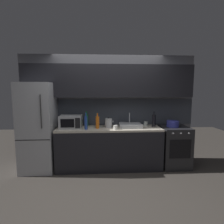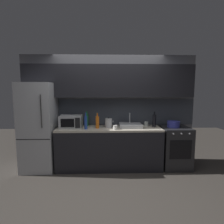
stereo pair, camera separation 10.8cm
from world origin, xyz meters
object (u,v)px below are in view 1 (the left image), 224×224
mug_clear (146,124)px  cooking_pot (173,124)px  oven_range (174,147)px  microwave (71,122)px  kettle (109,123)px  wine_bottle_green (86,120)px  refrigerator (38,127)px  wine_bottle_dark (154,120)px  wine_bottle_blue (86,123)px  wine_bottle_orange (97,122)px  mug_white (116,127)px  wine_bottle_teal (97,121)px

mug_clear → cooking_pot: size_ratio=0.36×
oven_range → microwave: 2.35m
kettle → cooking_pot: (1.41, -0.04, -0.03)m
oven_range → kettle: (-1.47, 0.04, 0.55)m
kettle → wine_bottle_green: wine_bottle_green is taller
refrigerator → kettle: size_ratio=8.42×
wine_bottle_dark → cooking_pot: wine_bottle_dark is taller
oven_range → cooking_pot: size_ratio=3.35×
oven_range → wine_bottle_blue: (-1.94, -0.14, 0.59)m
refrigerator → wine_bottle_orange: (1.25, -0.06, 0.10)m
wine_bottle_blue → mug_white: 0.62m
wine_bottle_dark → cooking_pot: (0.41, -0.06, -0.07)m
kettle → mug_white: 0.27m
wine_bottle_green → mug_white: size_ratio=3.85×
cooking_pot → mug_white: bearing=-171.6°
microwave → wine_bottle_dark: (1.81, 0.04, 0.01)m
wine_bottle_blue → wine_bottle_green: 0.34m
wine_bottle_teal → mug_white: 0.47m
wine_bottle_blue → microwave: bearing=154.9°
wine_bottle_teal → wine_bottle_dark: bearing=-0.6°
wine_bottle_orange → wine_bottle_blue: bearing=-160.9°
wine_bottle_orange → wine_bottle_teal: wine_bottle_orange is taller
microwave → mug_white: size_ratio=5.23×
cooking_pot → oven_range: bearing=-1.4°
microwave → wine_bottle_teal: wine_bottle_teal is taller
wine_bottle_green → mug_white: bearing=-32.2°
oven_range → wine_bottle_dark: bearing=172.5°
wine_bottle_green → mug_clear: size_ratio=3.45×
refrigerator → mug_white: refrigerator is taller
wine_bottle_orange → wine_bottle_blue: 0.25m
oven_range → wine_bottle_teal: bearing=177.5°
wine_bottle_teal → oven_range: bearing=-2.5°
wine_bottle_blue → wine_bottle_green: (-0.02, 0.34, -0.00)m
wine_bottle_blue → wine_bottle_orange: bearing=19.1°
microwave → wine_bottle_teal: bearing=5.6°
wine_bottle_blue → wine_bottle_green: wine_bottle_blue is taller
refrigerator → microwave: bearing=1.6°
wine_bottle_blue → mug_clear: wine_bottle_blue is taller
wine_bottle_orange → cooking_pot: size_ratio=1.21×
wine_bottle_blue → wine_bottle_teal: wine_bottle_blue is taller
refrigerator → wine_bottle_orange: 1.25m
refrigerator → cooking_pot: bearing=0.0°
kettle → cooking_pot: 1.41m
kettle → wine_bottle_orange: (-0.24, -0.09, 0.03)m
wine_bottle_green → wine_bottle_dark: (1.50, -0.15, -0.00)m
kettle → mug_clear: bearing=7.8°
wine_bottle_green → oven_range: bearing=-6.1°
oven_range → wine_bottle_blue: 2.04m
wine_bottle_orange → microwave: bearing=172.5°
kettle → wine_bottle_blue: bearing=-159.7°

